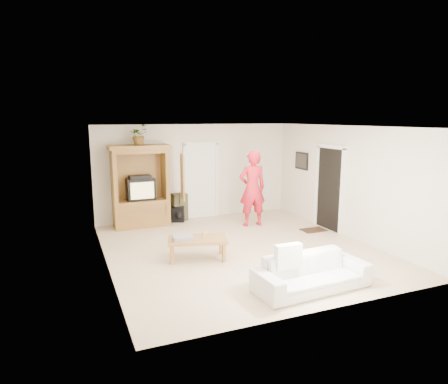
# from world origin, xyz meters

# --- Properties ---
(floor) EXTENTS (6.00, 6.00, 0.00)m
(floor) POSITION_xyz_m (0.00, 0.00, 0.00)
(floor) COLOR tan
(floor) RESTS_ON ground
(ceiling) EXTENTS (6.00, 6.00, 0.00)m
(ceiling) POSITION_xyz_m (0.00, 0.00, 2.60)
(ceiling) COLOR white
(ceiling) RESTS_ON floor
(wall_back) EXTENTS (5.50, 0.00, 5.50)m
(wall_back) POSITION_xyz_m (0.00, 3.00, 1.30)
(wall_back) COLOR silver
(wall_back) RESTS_ON floor
(wall_front) EXTENTS (5.50, 0.00, 5.50)m
(wall_front) POSITION_xyz_m (0.00, -3.00, 1.30)
(wall_front) COLOR silver
(wall_front) RESTS_ON floor
(wall_left) EXTENTS (0.00, 6.00, 6.00)m
(wall_left) POSITION_xyz_m (-2.75, 0.00, 1.30)
(wall_left) COLOR silver
(wall_left) RESTS_ON floor
(wall_right) EXTENTS (0.00, 6.00, 6.00)m
(wall_right) POSITION_xyz_m (2.75, 0.00, 1.30)
(wall_right) COLOR silver
(wall_right) RESTS_ON floor
(armoire) EXTENTS (1.82, 1.14, 2.10)m
(armoire) POSITION_xyz_m (-1.58, 2.66, 0.91)
(armoire) COLOR brown
(armoire) RESTS_ON floor
(door_back) EXTENTS (0.85, 0.05, 2.04)m
(door_back) POSITION_xyz_m (0.15, 2.97, 1.02)
(door_back) COLOR white
(door_back) RESTS_ON floor
(doorway_right) EXTENTS (0.05, 0.90, 2.04)m
(doorway_right) POSITION_xyz_m (2.73, 0.60, 1.02)
(doorway_right) COLOR black
(doorway_right) RESTS_ON floor
(framed_picture) EXTENTS (0.03, 0.60, 0.48)m
(framed_picture) POSITION_xyz_m (2.73, 1.90, 1.60)
(framed_picture) COLOR black
(framed_picture) RESTS_ON wall_right
(doormat) EXTENTS (0.60, 0.40, 0.02)m
(doormat) POSITION_xyz_m (2.30, 0.60, 0.01)
(doormat) COLOR #382316
(doormat) RESTS_ON floor
(plant) EXTENTS (0.61, 0.59, 0.51)m
(plant) POSITION_xyz_m (-1.60, 2.63, 2.35)
(plant) COLOR #4C7238
(plant) RESTS_ON armoire
(man) EXTENTS (0.76, 0.54, 1.96)m
(man) POSITION_xyz_m (1.07, 1.61, 0.98)
(man) COLOR red
(man) RESTS_ON floor
(sofa) EXTENTS (1.99, 0.88, 0.57)m
(sofa) POSITION_xyz_m (0.24, -2.31, 0.28)
(sofa) COLOR silver
(sofa) RESTS_ON floor
(coffee_table) EXTENTS (1.28, 0.92, 0.43)m
(coffee_table) POSITION_xyz_m (-1.04, -0.24, 0.37)
(coffee_table) COLOR #A27037
(coffee_table) RESTS_ON floor
(towel) EXTENTS (0.41, 0.32, 0.08)m
(towel) POSITION_xyz_m (-1.34, -0.24, 0.47)
(towel) COLOR #CE4461
(towel) RESTS_ON coffee_table
(candle) EXTENTS (0.08, 0.08, 0.10)m
(candle) POSITION_xyz_m (-0.88, -0.18, 0.48)
(candle) COLOR tan
(candle) RESTS_ON coffee_table
(backpack_black) EXTENTS (0.37, 0.30, 0.40)m
(backpack_black) POSITION_xyz_m (-0.62, 2.66, 0.20)
(backpack_black) COLOR black
(backpack_black) RESTS_ON floor
(backpack_olive) EXTENTS (0.42, 0.33, 0.74)m
(backpack_olive) POSITION_xyz_m (-0.52, 2.85, 0.37)
(backpack_olive) COLOR #47442B
(backpack_olive) RESTS_ON floor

